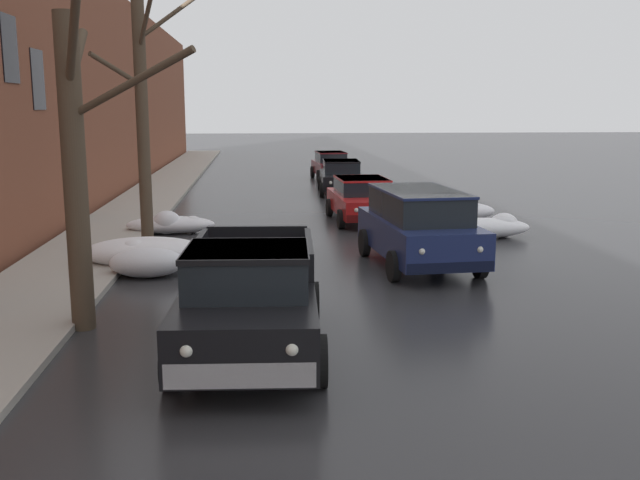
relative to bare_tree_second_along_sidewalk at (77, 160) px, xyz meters
The scene contains 15 objects.
left_sidewalk_slab 8.92m from the bare_tree_second_along_sidewalk, 99.89° to the left, with size 2.57×80.00×0.13m, color #A8A399.
brick_townhouse_facade 9.07m from the bare_tree_second_along_sidewalk, 111.22° to the left, with size 0.63×80.00×8.57m.
snow_bank_near_corner_left 9.67m from the bare_tree_second_along_sidewalk, 87.80° to the left, with size 2.61×1.01×0.70m.
snow_bank_along_left_kerb 12.40m from the bare_tree_second_along_sidewalk, 40.19° to the left, with size 2.96×1.04×0.73m.
snow_bank_mid_block_left 4.55m from the bare_tree_second_along_sidewalk, 82.68° to the left, with size 1.65×0.99×0.64m.
snow_bank_near_corner_right 14.54m from the bare_tree_second_along_sidewalk, 50.81° to the left, with size 2.31×1.07×0.60m.
snow_bank_along_right_kerb 5.44m from the bare_tree_second_along_sidewalk, 87.17° to the left, with size 2.91×1.48×0.69m.
snow_bank_far_right_pile 14.53m from the bare_tree_second_along_sidewalk, 49.28° to the left, with size 2.79×1.08×0.76m.
bare_tree_second_along_sidewalk is the anchor object (origin of this frame).
bare_tree_mid_block 7.35m from the bare_tree_second_along_sidewalk, 90.31° to the left, with size 2.54×1.97×7.19m.
pickup_truck_black_approaching_near_lane 3.73m from the bare_tree_second_along_sidewalk, 28.12° to the right, with size 2.36×5.01×1.76m.
suv_darkblue_parked_kerbside_close 8.16m from the bare_tree_second_along_sidewalk, 32.81° to the left, with size 2.41×4.63×1.82m.
sedan_red_parked_kerbside_mid 12.98m from the bare_tree_second_along_sidewalk, 60.34° to the left, with size 2.14×4.30×1.42m.
sedan_black_parked_far_down_block 20.13m from the bare_tree_second_along_sidewalk, 70.91° to the left, with size 2.13×4.29×1.42m.
sedan_maroon_queued_behind_truck 25.86m from the bare_tree_second_along_sidewalk, 74.90° to the left, with size 1.98×4.05×1.42m.
Camera 1 is at (-1.87, -2.35, 3.72)m, focal length 40.23 mm.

